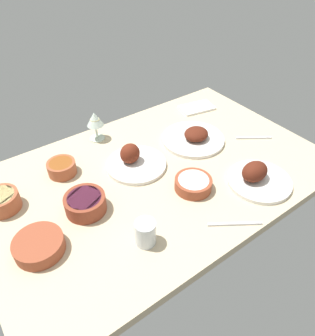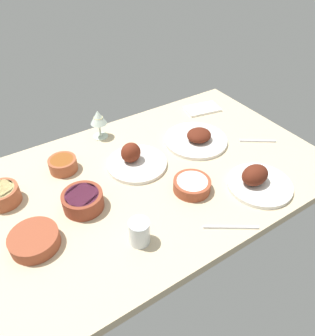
# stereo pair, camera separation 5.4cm
# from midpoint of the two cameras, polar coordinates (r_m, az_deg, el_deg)

# --- Properties ---
(dining_table) EXTENTS (1.40, 0.90, 0.04)m
(dining_table) POSITION_cam_midpoint_polar(r_m,az_deg,el_deg) (1.32, 1.17, -1.34)
(dining_table) COLOR #C6B28E
(dining_table) RESTS_ON ground
(plate_far_side) EXTENTS (0.29, 0.29, 0.07)m
(plate_far_side) POSITION_cam_midpoint_polar(r_m,az_deg,el_deg) (1.48, 8.11, 5.24)
(plate_far_side) COLOR silver
(plate_far_side) RESTS_ON dining_table
(plate_center_main) EXTENTS (0.25, 0.25, 0.09)m
(plate_center_main) POSITION_cam_midpoint_polar(r_m,az_deg,el_deg) (1.30, 18.69, -2.19)
(plate_center_main) COLOR silver
(plate_center_main) RESTS_ON dining_table
(plate_near_viewer) EXTENTS (0.25, 0.25, 0.10)m
(plate_near_viewer) POSITION_cam_midpoint_polar(r_m,az_deg,el_deg) (1.33, -2.96, 1.47)
(plate_near_viewer) COLOR silver
(plate_near_viewer) RESTS_ON dining_table
(bowl_cream) EXTENTS (0.14, 0.14, 0.05)m
(bowl_cream) POSITION_cam_midpoint_polar(r_m,az_deg,el_deg) (1.23, 7.47, -3.03)
(bowl_cream) COLOR brown
(bowl_cream) RESTS_ON dining_table
(bowl_onions) EXTENTS (0.15, 0.15, 0.06)m
(bowl_onions) POSITION_cam_midpoint_polar(r_m,az_deg,el_deg) (1.17, -11.99, -5.69)
(bowl_onions) COLOR brown
(bowl_onions) RESTS_ON dining_table
(bowl_sauce) EXTENTS (0.16, 0.16, 0.05)m
(bowl_sauce) POSITION_cam_midpoint_polar(r_m,az_deg,el_deg) (1.10, -19.95, -12.05)
(bowl_sauce) COLOR brown
(bowl_sauce) RESTS_ON dining_table
(bowl_pasta) EXTENTS (0.12, 0.12, 0.06)m
(bowl_pasta) POSITION_cam_midpoint_polar(r_m,az_deg,el_deg) (1.28, -25.08, -4.40)
(bowl_pasta) COLOR #A35133
(bowl_pasta) RESTS_ON dining_table
(bowl_soup) EXTENTS (0.11, 0.11, 0.06)m
(bowl_soup) POSITION_cam_midpoint_polar(r_m,az_deg,el_deg) (1.35, -15.55, 0.67)
(bowl_soup) COLOR #A35133
(bowl_soup) RESTS_ON dining_table
(wine_glass) EXTENTS (0.08, 0.08, 0.14)m
(wine_glass) POSITION_cam_midpoint_polar(r_m,az_deg,el_deg) (1.48, -9.56, 8.73)
(wine_glass) COLOR silver
(wine_glass) RESTS_ON dining_table
(water_tumbler) EXTENTS (0.07, 0.07, 0.09)m
(water_tumbler) POSITION_cam_midpoint_polar(r_m,az_deg,el_deg) (1.04, -1.74, -11.48)
(water_tumbler) COLOR silver
(water_tumbler) RESTS_ON dining_table
(folded_napkin) EXTENTS (0.20, 0.14, 0.01)m
(folded_napkin) POSITION_cam_midpoint_polar(r_m,az_deg,el_deg) (1.74, 8.94, 10.45)
(folded_napkin) COLOR white
(folded_napkin) RESTS_ON dining_table
(fork_loose) EXTENTS (0.14, 0.10, 0.01)m
(fork_loose) POSITION_cam_midpoint_polar(r_m,az_deg,el_deg) (1.56, 18.52, 4.63)
(fork_loose) COLOR silver
(fork_loose) RESTS_ON dining_table
(spoon_loose) EXTENTS (0.16, 0.11, 0.01)m
(spoon_loose) POSITION_cam_midpoint_polar(r_m,az_deg,el_deg) (1.14, 14.42, -10.28)
(spoon_loose) COLOR silver
(spoon_loose) RESTS_ON dining_table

